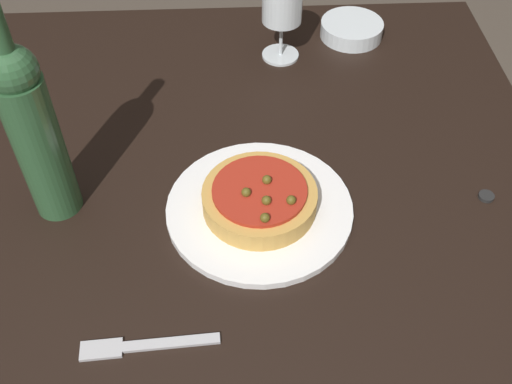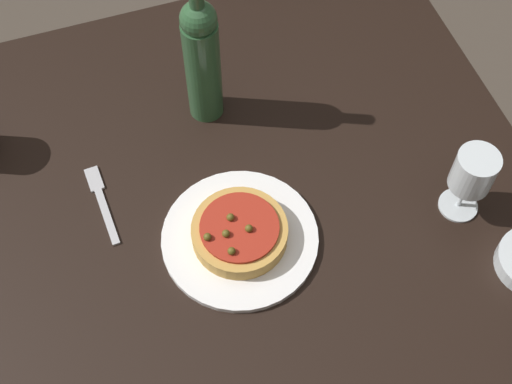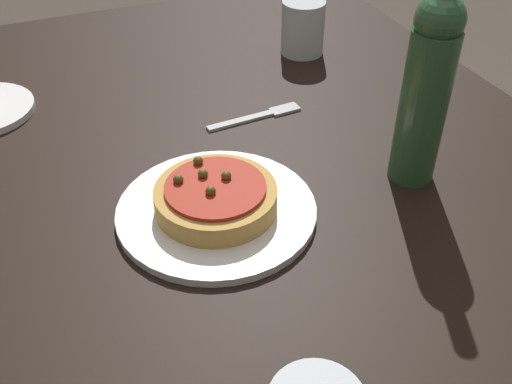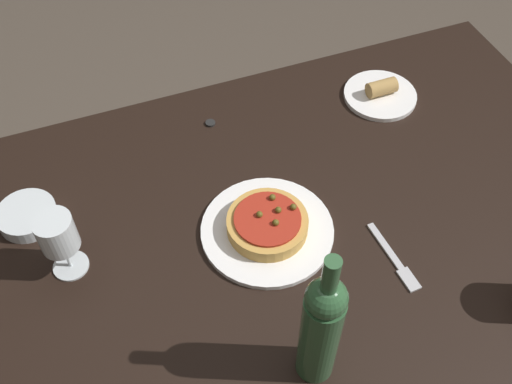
% 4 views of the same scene
% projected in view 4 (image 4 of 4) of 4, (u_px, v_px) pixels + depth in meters
% --- Properties ---
extents(ground_plane, '(14.00, 14.00, 0.00)m').
position_uv_depth(ground_plane, '(307.00, 373.00, 1.80)').
color(ground_plane, '#4C4238').
extents(dining_table, '(1.40, 1.10, 0.71)m').
position_uv_depth(dining_table, '(327.00, 258.00, 1.30)').
color(dining_table, black).
rests_on(dining_table, ground_plane).
extents(dinner_plate, '(0.28, 0.28, 0.01)m').
position_uv_depth(dinner_plate, '(267.00, 230.00, 1.26)').
color(dinner_plate, white).
rests_on(dinner_plate, dining_table).
extents(pizza, '(0.17, 0.17, 0.05)m').
position_uv_depth(pizza, '(267.00, 223.00, 1.24)').
color(pizza, gold).
rests_on(pizza, dinner_plate).
extents(wine_glass, '(0.07, 0.07, 0.16)m').
position_uv_depth(wine_glass, '(57.00, 235.00, 1.12)').
color(wine_glass, silver).
rests_on(wine_glass, dining_table).
extents(wine_bottle, '(0.07, 0.07, 0.35)m').
position_uv_depth(wine_bottle, '(321.00, 327.00, 0.96)').
color(wine_bottle, '#2D5633').
rests_on(wine_bottle, dining_table).
extents(side_bowl, '(0.13, 0.13, 0.03)m').
position_uv_depth(side_bowl, '(27.00, 216.00, 1.27)').
color(side_bowl, silver).
rests_on(side_bowl, dining_table).
extents(fork, '(0.03, 0.18, 0.00)m').
position_uv_depth(fork, '(395.00, 261.00, 1.21)').
color(fork, '#B7B7BC').
rests_on(fork, dining_table).
extents(side_plate, '(0.18, 0.18, 0.05)m').
position_uv_depth(side_plate, '(380.00, 94.00, 1.51)').
color(side_plate, white).
rests_on(side_plate, dining_table).
extents(bottle_cap, '(0.02, 0.02, 0.01)m').
position_uv_depth(bottle_cap, '(210.00, 123.00, 1.46)').
color(bottle_cap, black).
rests_on(bottle_cap, dining_table).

